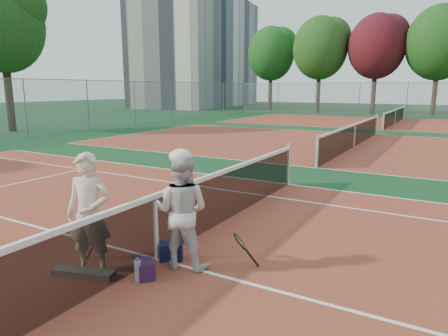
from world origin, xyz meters
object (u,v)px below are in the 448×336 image
object	(u,v)px
sports_bag_navy	(171,251)
sports_bag_purple	(146,270)
racket_red	(102,241)
racket_spare	(143,266)
player_b	(182,211)
net_main	(156,227)
racket_black_held	(239,251)
apartment_block	(200,52)
player_a	(89,214)
water_bottle	(138,271)

from	to	relation	value
sports_bag_navy	sports_bag_purple	bearing A→B (deg)	-85.19
racket_red	sports_bag_navy	size ratio (longest dim) A/B	1.59
racket_spare	player_b	bearing A→B (deg)	-90.58
net_main	player_b	world-z (taller)	player_b
net_main	sports_bag_navy	distance (m)	0.44
racket_black_held	racket_spare	distance (m)	1.40
racket_black_held	net_main	bearing A→B (deg)	-14.51
player_b	sports_bag_purple	world-z (taller)	player_b
apartment_block	player_a	xyz separation A→B (m)	(27.51, -44.79, -6.65)
player_b	racket_spare	size ratio (longest dim) A/B	2.75
racket_black_held	apartment_block	bearing A→B (deg)	-88.45
sports_bag_purple	water_bottle	xyz separation A→B (m)	(-0.01, -0.14, 0.03)
player_b	water_bottle	xyz separation A→B (m)	(-0.23, -0.70, -0.68)
player_b	racket_spare	xyz separation A→B (m)	(-0.46, -0.33, -0.80)
racket_black_held	sports_bag_navy	distance (m)	1.05
player_a	racket_spare	world-z (taller)	player_a
player_b	racket_black_held	size ratio (longest dim) A/B	3.29
net_main	sports_bag_navy	world-z (taller)	net_main
player_a	racket_black_held	world-z (taller)	player_a
racket_spare	player_a	bearing A→B (deg)	97.58
sports_bag_navy	sports_bag_purple	world-z (taller)	sports_bag_navy
apartment_block	sports_bag_navy	xyz separation A→B (m)	(28.20, -43.91, -7.37)
racket_black_held	water_bottle	bearing A→B (deg)	15.77
net_main	water_bottle	distance (m)	0.81
sports_bag_purple	apartment_block	bearing A→B (deg)	122.39
player_a	sports_bag_navy	bearing A→B (deg)	29.65
apartment_block	racket_black_held	size ratio (longest dim) A/B	43.70
apartment_block	racket_red	size ratio (longest dim) A/B	41.12
racket_black_held	sports_bag_navy	bearing A→B (deg)	-16.11
racket_black_held	racket_spare	size ratio (longest dim) A/B	0.84
player_a	racket_spare	bearing A→B (deg)	21.35
racket_black_held	sports_bag_navy	size ratio (longest dim) A/B	1.50
apartment_block	racket_red	distance (m)	52.56
water_bottle	racket_black_held	bearing A→B (deg)	48.03
net_main	player_a	xyz separation A→B (m)	(-0.49, -0.79, 0.34)
net_main	sports_bag_purple	size ratio (longest dim) A/B	37.02
net_main	racket_black_held	bearing A→B (deg)	17.74
player_a	player_b	xyz separation A→B (m)	(0.96, 0.81, -0.02)
racket_spare	sports_bag_navy	distance (m)	0.46
net_main	player_b	size ratio (longest dim) A/B	6.64
player_b	racket_red	bearing A→B (deg)	3.69
net_main	racket_black_held	xyz separation A→B (m)	(1.20, 0.39, -0.26)
apartment_block	water_bottle	world-z (taller)	apartment_block
apartment_block	player_b	bearing A→B (deg)	-57.09
racket_spare	sports_bag_purple	world-z (taller)	sports_bag_purple
racket_spare	sports_bag_navy	world-z (taller)	sports_bag_navy
water_bottle	net_main	bearing A→B (deg)	109.42
racket_red	racket_black_held	bearing A→B (deg)	-23.86
racket_spare	water_bottle	world-z (taller)	water_bottle
net_main	player_a	distance (m)	0.99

